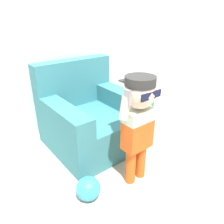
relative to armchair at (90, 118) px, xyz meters
The scene contains 6 objects.
ground_plane 0.38m from the armchair, 34.76° to the right, with size 10.00×10.00×0.00m, color #BCB29E.
wall_back 1.15m from the armchair, 76.93° to the left, with size 10.00×0.05×2.60m.
armchair is the anchor object (origin of this frame).
person_child 0.91m from the armchair, 91.49° to the right, with size 0.43×0.32×1.05m.
side_table 0.89m from the armchair, ahead, with size 0.44×0.44×0.41m.
toy_ball 0.95m from the armchair, 124.87° to the right, with size 0.22×0.22×0.22m.
Camera 1 is at (-1.41, -1.92, 1.54)m, focal length 35.00 mm.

